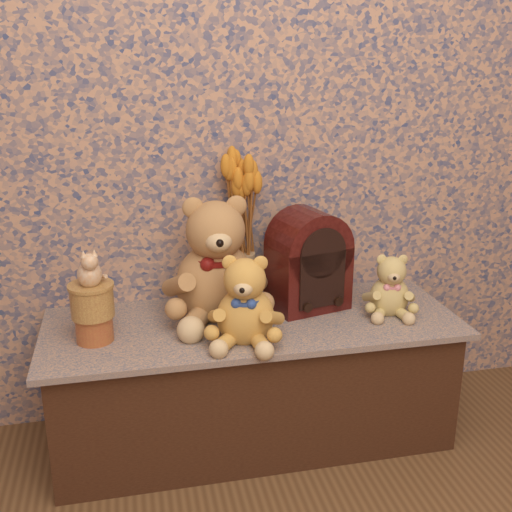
{
  "coord_description": "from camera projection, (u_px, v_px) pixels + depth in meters",
  "views": [
    {
      "loc": [
        -0.39,
        -0.57,
        1.28
      ],
      "look_at": [
        0.0,
        1.2,
        0.68
      ],
      "focal_mm": 43.11,
      "sensor_mm": 36.0,
      "label": 1
    }
  ],
  "objects": [
    {
      "name": "teddy_small",
      "position": [
        390.0,
        282.0,
        2.06
      ],
      "size": [
        0.22,
        0.25,
        0.22
      ],
      "primitive_type": null,
      "rotation": [
        0.0,
        0.0,
        -0.25
      ],
      "color": "tan",
      "rests_on": "display_shelf"
    },
    {
      "name": "cathedral_radio",
      "position": [
        308.0,
        259.0,
        2.09
      ],
      "size": [
        0.29,
        0.23,
        0.35
      ],
      "primitive_type": null,
      "rotation": [
        0.0,
        0.0,
        0.24
      ],
      "color": "black",
      "rests_on": "display_shelf"
    },
    {
      "name": "teddy_large",
      "position": [
        215.0,
        253.0,
        2.0
      ],
      "size": [
        0.37,
        0.43,
        0.44
      ],
      "primitive_type": null,
      "rotation": [
        0.0,
        0.0,
        -0.04
      ],
      "color": "#A56F3F",
      "rests_on": "display_shelf"
    },
    {
      "name": "cat_figurine",
      "position": [
        89.0,
        266.0,
        1.81
      ],
      "size": [
        0.1,
        0.11,
        0.12
      ],
      "primitive_type": null,
      "rotation": [
        0.0,
        0.0,
        0.17
      ],
      "color": "silver",
      "rests_on": "biscuit_tin_upper"
    },
    {
      "name": "biscuit_tin_upper",
      "position": [
        92.0,
        301.0,
        1.85
      ],
      "size": [
        0.15,
        0.15,
        0.1
      ],
      "primitive_type": "cylinder",
      "rotation": [
        0.0,
        0.0,
        -0.17
      ],
      "color": "#DCC360",
      "rests_on": "biscuit_tin_lower"
    },
    {
      "name": "ceramic_vase",
      "position": [
        240.0,
        277.0,
        2.17
      ],
      "size": [
        0.12,
        0.12,
        0.18
      ],
      "primitive_type": "cylinder",
      "rotation": [
        0.0,
        0.0,
        -0.14
      ],
      "color": "tan",
      "rests_on": "display_shelf"
    },
    {
      "name": "teddy_medium",
      "position": [
        245.0,
        295.0,
        1.85
      ],
      "size": [
        0.3,
        0.33,
        0.29
      ],
      "primitive_type": null,
      "rotation": [
        0.0,
        0.0,
        -0.3
      ],
      "color": "gold",
      "rests_on": "display_shelf"
    },
    {
      "name": "dried_stalks",
      "position": [
        240.0,
        187.0,
        2.07
      ],
      "size": [
        0.3,
        0.3,
        0.47
      ],
      "primitive_type": null,
      "rotation": [
        0.0,
        0.0,
        -0.28
      ],
      "color": "orange",
      "rests_on": "ceramic_vase"
    },
    {
      "name": "display_shelf",
      "position": [
        253.0,
        379.0,
        2.1
      ],
      "size": [
        1.36,
        0.52,
        0.44
      ],
      "primitive_type": "cube",
      "color": "#34486B",
      "rests_on": "ground"
    },
    {
      "name": "biscuit_tin_lower",
      "position": [
        94.0,
        328.0,
        1.87
      ],
      "size": [
        0.13,
        0.13,
        0.08
      ],
      "primitive_type": "cylinder",
      "rotation": [
        0.0,
        0.0,
        0.2
      ],
      "color": "#BA7E36",
      "rests_on": "display_shelf"
    }
  ]
}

